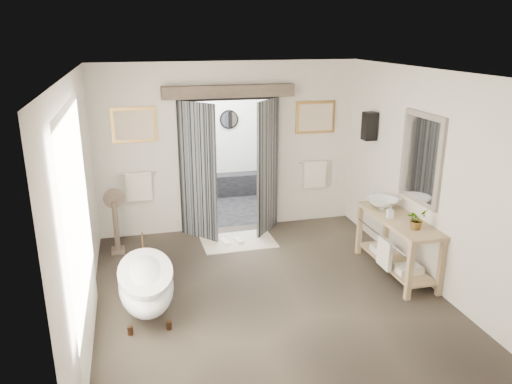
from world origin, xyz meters
TOP-DOWN VIEW (x-y plane):
  - ground_plane at (0.00, 0.00)m, footprint 5.00×5.00m
  - room_shell at (-0.04, -0.13)m, footprint 4.52×5.02m
  - shower_room at (0.00, 3.99)m, footprint 2.22×2.01m
  - back_wall_dressing at (0.00, 2.32)m, footprint 3.82×0.72m
  - clawfoot_tub at (-1.57, 0.02)m, footprint 0.68×1.51m
  - vanity at (1.95, 0.14)m, footprint 0.57×1.60m
  - pedestal_mirror at (-1.95, 1.85)m, footprint 0.32×0.20m
  - rug at (-0.00, 1.80)m, footprint 1.21×0.82m
  - slippers at (-0.12, 1.76)m, footprint 0.38×0.26m
  - basin at (1.92, 0.55)m, footprint 0.47×0.47m
  - plant at (1.98, -0.27)m, footprint 0.31×0.30m
  - soap_bottle_a at (1.84, 0.18)m, footprint 0.10×0.10m
  - soap_bottle_b at (1.92, 0.87)m, footprint 0.17×0.17m

SIDE VIEW (x-z plane):
  - ground_plane at x=0.00m, z-range 0.00..0.00m
  - rug at x=0.00m, z-range 0.00..0.01m
  - slippers at x=-0.12m, z-range 0.01..0.06m
  - clawfoot_tub at x=-1.57m, z-range -0.01..0.73m
  - pedestal_mirror at x=-1.95m, z-range -0.08..0.99m
  - vanity at x=1.95m, z-range 0.08..0.93m
  - shower_room at x=0.00m, z-range -0.35..2.16m
  - basin at x=1.92m, z-range 0.85..1.01m
  - soap_bottle_b at x=1.92m, z-range 0.85..1.03m
  - soap_bottle_a at x=1.84m, z-range 0.85..1.04m
  - plant at x=1.98m, z-range 0.85..1.13m
  - back_wall_dressing at x=0.00m, z-range 0.30..2.82m
  - room_shell at x=-0.04m, z-range 0.40..3.31m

